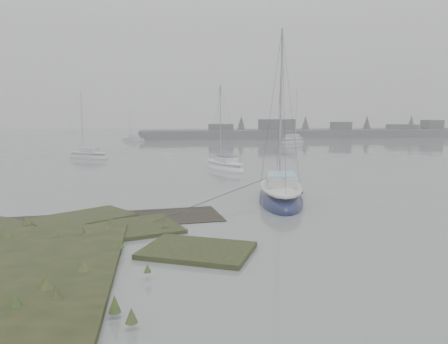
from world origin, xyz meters
TOP-DOWN VIEW (x-y plane):
  - ground at (0.00, 30.00)m, footprint 160.00×160.00m
  - far_shoreline at (26.84, 61.90)m, footprint 60.00×8.00m
  - sailboat_main at (5.52, 7.22)m, footprint 3.57×7.12m
  - sailboat_white at (4.50, 19.96)m, footprint 3.58×5.44m
  - sailboat_far_a at (-7.68, 30.39)m, footprint 5.06×4.30m
  - sailboat_far_b at (18.97, 47.89)m, footprint 5.64×5.69m
  - sailboat_far_c at (-4.71, 56.29)m, footprint 4.34×3.48m

SIDE VIEW (x-z plane):
  - ground at x=0.00m, z-range 0.00..0.00m
  - sailboat_far_c at x=-4.71m, z-range -2.82..3.19m
  - sailboat_far_a at x=-7.68m, z-range -3.34..3.78m
  - sailboat_white at x=4.50m, z-range -3.43..3.89m
  - sailboat_far_b at x=18.97m, z-range -3.99..4.52m
  - sailboat_main at x=5.52m, z-range -4.50..5.10m
  - far_shoreline at x=26.84m, z-range -1.22..2.93m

